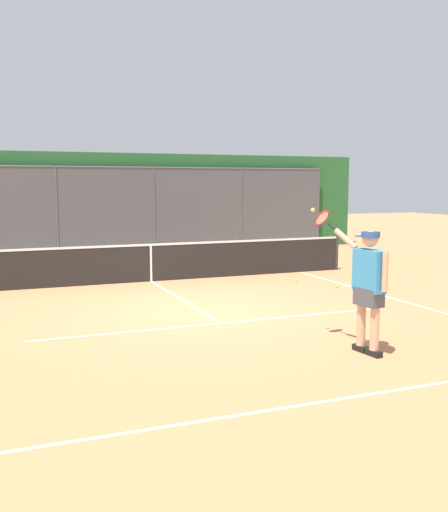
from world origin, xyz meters
The scene contains 8 objects.
ground_plane centered at (0.00, 0.00, 0.00)m, with size 60.00×60.00×0.00m, color #C67A4C.
court_line_markings centered at (0.00, 1.59, 0.00)m, with size 8.61×8.81×0.01m.
fence_backdrop centered at (0.00, -9.97, 1.74)m, with size 19.55×1.37×3.52m.
tennis_net centered at (0.00, -3.63, 0.49)m, with size 11.06×0.09×1.07m.
tennis_player centered at (-1.28, 3.73, 1.07)m, with size 0.59×1.43×2.09m.
tennis_ball_near_net centered at (-3.87, -1.09, 0.03)m, with size 0.07×0.07×0.07m, color #C1D138.
tennis_ball_mid_court centered at (-1.95, 3.01, 0.03)m, with size 0.07×0.07×0.07m, color #CCDB33.
tennis_ball_by_sideline centered at (-3.38, -2.18, 0.03)m, with size 0.07×0.07×0.07m, color #C1D138.
Camera 1 is at (3.74, 10.69, 2.47)m, focal length 41.18 mm.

